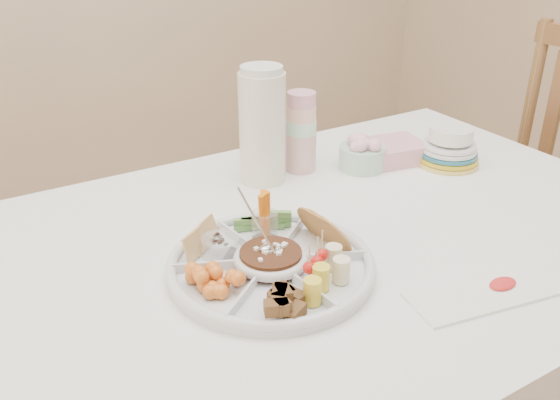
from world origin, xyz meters
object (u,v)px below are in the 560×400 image
party_tray (271,262)px  thermos (262,124)px  dining_table (323,368)px  plate_stack (449,145)px  chair (531,217)px

party_tray → thermos: bearing=62.5°
dining_table → party_tray: party_tray is taller
plate_stack → thermos: bearing=160.8°
plate_stack → dining_table: bearing=-164.3°
dining_table → plate_stack: (0.47, 0.13, 0.43)m
dining_table → plate_stack: plate_stack is taller
party_tray → plate_stack: 0.69m
thermos → party_tray: bearing=-117.5°
chair → thermos: bearing=160.4°
chair → party_tray: (-0.98, -0.15, 0.25)m
dining_table → plate_stack: size_ratio=9.42×
chair → plate_stack: (-0.33, 0.06, 0.28)m
thermos → plate_stack: size_ratio=1.80×
party_tray → plate_stack: (0.66, 0.21, 0.03)m
chair → thermos: chair is taller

